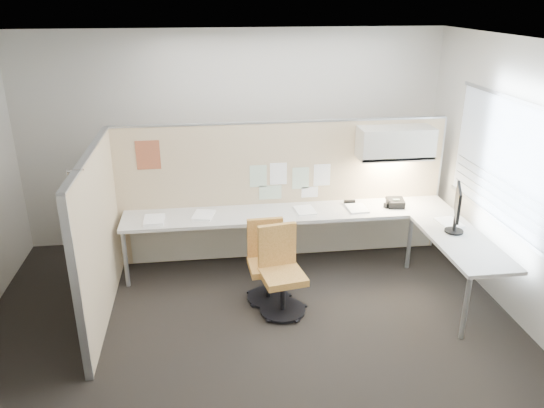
{
  "coord_description": "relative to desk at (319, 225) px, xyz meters",
  "views": [
    {
      "loc": [
        -0.4,
        -4.57,
        3.19
      ],
      "look_at": [
        0.32,
        0.8,
        1.03
      ],
      "focal_mm": 35.0,
      "sensor_mm": 36.0,
      "label": 1
    }
  ],
  "objects": [
    {
      "name": "floor",
      "position": [
        -0.93,
        -1.13,
        -0.61
      ],
      "size": [
        5.5,
        4.5,
        0.01
      ],
      "primitive_type": "cube",
      "color": "black",
      "rests_on": "ground"
    },
    {
      "name": "ceiling",
      "position": [
        -0.93,
        -1.13,
        2.2
      ],
      "size": [
        5.5,
        4.5,
        0.01
      ],
      "primitive_type": "cube",
      "color": "white",
      "rests_on": "wall_back"
    },
    {
      "name": "wall_back",
      "position": [
        -0.93,
        1.12,
        0.8
      ],
      "size": [
        5.5,
        0.02,
        2.8
      ],
      "primitive_type": "cube",
      "color": "beige",
      "rests_on": "ground"
    },
    {
      "name": "wall_front",
      "position": [
        -0.93,
        -3.38,
        0.8
      ],
      "size": [
        5.5,
        0.02,
        2.8
      ],
      "primitive_type": "cube",
      "color": "beige",
      "rests_on": "ground"
    },
    {
      "name": "wall_right",
      "position": [
        1.82,
        -1.13,
        0.8
      ],
      "size": [
        0.02,
        4.5,
        2.8
      ],
      "primitive_type": "cube",
      "color": "beige",
      "rests_on": "ground"
    },
    {
      "name": "window_pane",
      "position": [
        1.79,
        -1.13,
        0.95
      ],
      "size": [
        0.01,
        2.8,
        1.3
      ],
      "primitive_type": "cube",
      "color": "#AAB5C6",
      "rests_on": "wall_right"
    },
    {
      "name": "partition_back",
      "position": [
        -0.38,
        0.47,
        0.27
      ],
      "size": [
        4.1,
        0.06,
        1.75
      ],
      "primitive_type": "cube",
      "color": "beige",
      "rests_on": "floor"
    },
    {
      "name": "partition_left",
      "position": [
        -2.43,
        -0.63,
        0.27
      ],
      "size": [
        0.06,
        2.2,
        1.75
      ],
      "primitive_type": "cube",
      "color": "beige",
      "rests_on": "floor"
    },
    {
      "name": "desk",
      "position": [
        0.0,
        0.0,
        0.0
      ],
      "size": [
        4.0,
        2.07,
        0.73
      ],
      "color": "beige",
      "rests_on": "floor"
    },
    {
      "name": "overhead_bin",
      "position": [
        0.97,
        0.26,
        0.91
      ],
      "size": [
        0.9,
        0.36,
        0.38
      ],
      "primitive_type": "cube",
      "color": "beige",
      "rests_on": "partition_back"
    },
    {
      "name": "task_light_strip",
      "position": [
        0.97,
        0.26,
        0.7
      ],
      "size": [
        0.6,
        0.06,
        0.02
      ],
      "primitive_type": "cube",
      "color": "#FFEABF",
      "rests_on": "overhead_bin"
    },
    {
      "name": "pinned_papers",
      "position": [
        -0.3,
        0.44,
        0.43
      ],
      "size": [
        1.01,
        0.0,
        0.47
      ],
      "color": "#8CBF8C",
      "rests_on": "partition_back"
    },
    {
      "name": "poster",
      "position": [
        -1.98,
        0.44,
        0.82
      ],
      "size": [
        0.28,
        0.0,
        0.35
      ],
      "primitive_type": "cube",
      "color": "#E7531D",
      "rests_on": "partition_back"
    },
    {
      "name": "chair_left",
      "position": [
        -0.58,
        -0.82,
        -0.17
      ],
      "size": [
        0.5,
        0.52,
        0.93
      ],
      "rotation": [
        0.0,
        0.0,
        0.17
      ],
      "color": "black",
      "rests_on": "floor"
    },
    {
      "name": "chair_right",
      "position": [
        -0.7,
        -0.55,
        -0.19
      ],
      "size": [
        0.47,
        0.47,
        0.89
      ],
      "rotation": [
        0.0,
        0.0,
        0.05
      ],
      "color": "black",
      "rests_on": "floor"
    },
    {
      "name": "monitor",
      "position": [
        1.37,
        -0.68,
        0.43
      ],
      "size": [
        0.22,
        0.46,
        0.52
      ],
      "rotation": [
        0.0,
        0.0,
        1.17
      ],
      "color": "black",
      "rests_on": "desk"
    },
    {
      "name": "phone",
      "position": [
        0.98,
        0.13,
        0.18
      ],
      "size": [
        0.23,
        0.21,
        0.12
      ],
      "rotation": [
        0.0,
        0.0,
        -0.11
      ],
      "color": "black",
      "rests_on": "desk"
    },
    {
      "name": "stapler",
      "position": [
        0.45,
        0.3,
        0.15
      ],
      "size": [
        0.14,
        0.05,
        0.05
      ],
      "primitive_type": "cube",
      "rotation": [
        0.0,
        0.0,
        -0.04
      ],
      "color": "black",
      "rests_on": "desk"
    },
    {
      "name": "tape_dispenser",
      "position": [
        0.89,
        0.12,
        0.16
      ],
      "size": [
        0.11,
        0.09,
        0.06
      ],
      "primitive_type": "cube",
      "rotation": [
        0.0,
        0.0,
        0.36
      ],
      "color": "black",
      "rests_on": "desk"
    },
    {
      "name": "coat_hook",
      "position": [
        -2.51,
        -1.18,
        0.82
      ],
      "size": [
        0.18,
        0.44,
        1.32
      ],
      "color": "silver",
      "rests_on": "partition_left"
    },
    {
      "name": "paper_stack_0",
      "position": [
        -1.94,
        0.07,
        0.14
      ],
      "size": [
        0.23,
        0.3,
        0.03
      ],
      "primitive_type": "cube",
      "rotation": [
        0.0,
        0.0,
        -0.01
      ],
      "color": "white",
      "rests_on": "desk"
    },
    {
      "name": "paper_stack_1",
      "position": [
        -1.37,
        0.15,
        0.14
      ],
      "size": [
        0.29,
        0.35,
        0.02
      ],
      "primitive_type": "cube",
      "rotation": [
        0.0,
        0.0,
        -0.23
      ],
      "color": "white",
      "rests_on": "desk"
    },
    {
      "name": "paper_stack_2",
      "position": [
        -0.15,
        0.14,
        0.14
      ],
      "size": [
        0.25,
        0.32,
        0.02
      ],
      "primitive_type": "cube",
      "rotation": [
        0.0,
        0.0,
        0.09
      ],
      "color": "white",
      "rests_on": "desk"
    },
    {
      "name": "paper_stack_3",
      "position": [
        0.49,
        0.11,
        0.14
      ],
      "size": [
        0.24,
        0.31,
        0.02
      ],
      "primitive_type": "cube",
      "rotation": [
        0.0,
        0.0,
        0.03
      ],
      "color": "white",
      "rests_on": "desk"
    },
    {
      "name": "paper_stack_4",
      "position": [
        1.42,
        -0.45,
        0.14
      ],
      "size": [
        0.26,
        0.32,
        0.02
      ],
      "primitive_type": "cube",
      "rotation": [
        0.0,
        0.0,
        0.1
      ],
      "color": "white",
      "rests_on": "desk"
    }
  ]
}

